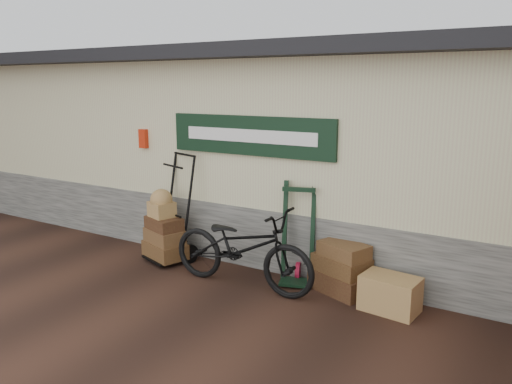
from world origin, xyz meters
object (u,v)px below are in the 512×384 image
at_px(porter_trolley, 174,207).
at_px(bicycle, 242,243).
at_px(green_barrow, 298,233).
at_px(wicker_hamper, 390,294).
at_px(suitcase_stack, 341,267).

relative_size(porter_trolley, bicycle, 0.79).
xyz_separation_m(green_barrow, wicker_hamper, (1.34, -0.23, -0.48)).
relative_size(suitcase_stack, bicycle, 0.36).
height_order(porter_trolley, suitcase_stack, porter_trolley).
xyz_separation_m(wicker_hamper, bicycle, (-1.90, -0.30, 0.40)).
relative_size(porter_trolley, green_barrow, 1.21).
bearing_deg(wicker_hamper, bicycle, -170.89).
bearing_deg(porter_trolley, suitcase_stack, 21.57).
bearing_deg(green_barrow, porter_trolley, 166.36).
xyz_separation_m(green_barrow, bicycle, (-0.55, -0.54, -0.08)).
height_order(suitcase_stack, bicycle, bicycle).
xyz_separation_m(porter_trolley, wicker_hamper, (3.37, -0.09, -0.62)).
relative_size(wicker_hamper, bicycle, 0.31).
height_order(suitcase_stack, wicker_hamper, suitcase_stack).
height_order(green_barrow, bicycle, green_barrow).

